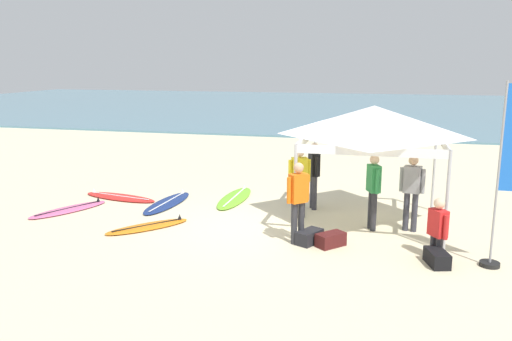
{
  "coord_description": "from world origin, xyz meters",
  "views": [
    {
      "loc": [
        2.65,
        -11.09,
        3.72
      ],
      "look_at": [
        -0.49,
        1.43,
        1.0
      ],
      "focal_mm": 36.45,
      "sensor_mm": 36.0,
      "label": 1
    }
  ],
  "objects_px": {
    "person_black": "(314,171)",
    "surfboard_orange": "(148,226)",
    "surfboard_red": "(120,197)",
    "gear_bag_on_sand": "(309,237)",
    "person_grey": "(412,188)",
    "gear_bag_near_tent": "(331,240)",
    "person_yellow": "(299,178)",
    "surfboard_lime": "(235,198)",
    "person_orange": "(298,197)",
    "person_green": "(373,187)",
    "surfboard_navy": "(168,203)",
    "gear_bag_by_pole": "(437,258)",
    "banner_flag": "(504,184)",
    "canopy_tent": "(374,122)",
    "person_red": "(438,226)",
    "surfboard_pink": "(69,209)"
  },
  "relations": [
    {
      "from": "person_black",
      "to": "surfboard_orange",
      "type": "bearing_deg",
      "value": -144.04
    },
    {
      "from": "surfboard_red",
      "to": "gear_bag_on_sand",
      "type": "relative_size",
      "value": 3.95
    },
    {
      "from": "surfboard_red",
      "to": "person_grey",
      "type": "relative_size",
      "value": 1.39
    },
    {
      "from": "gear_bag_near_tent",
      "to": "person_yellow",
      "type": "bearing_deg",
      "value": 117.88
    },
    {
      "from": "surfboard_lime",
      "to": "person_black",
      "type": "height_order",
      "value": "person_black"
    },
    {
      "from": "surfboard_lime",
      "to": "surfboard_orange",
      "type": "distance_m",
      "value": 3.14
    },
    {
      "from": "person_orange",
      "to": "person_grey",
      "type": "bearing_deg",
      "value": 31.21
    },
    {
      "from": "person_grey",
      "to": "person_yellow",
      "type": "xyz_separation_m",
      "value": [
        -2.57,
        0.4,
        0.0
      ]
    },
    {
      "from": "person_orange",
      "to": "person_green",
      "type": "bearing_deg",
      "value": 41.25
    },
    {
      "from": "person_black",
      "to": "person_yellow",
      "type": "xyz_separation_m",
      "value": [
        -0.23,
        -0.85,
        0.0
      ]
    },
    {
      "from": "surfboard_navy",
      "to": "surfboard_lime",
      "type": "relative_size",
      "value": 0.98
    },
    {
      "from": "gear_bag_near_tent",
      "to": "gear_bag_by_pole",
      "type": "relative_size",
      "value": 1.0
    },
    {
      "from": "person_yellow",
      "to": "banner_flag",
      "type": "distance_m",
      "value": 4.64
    },
    {
      "from": "surfboard_lime",
      "to": "person_green",
      "type": "height_order",
      "value": "person_green"
    },
    {
      "from": "canopy_tent",
      "to": "surfboard_navy",
      "type": "height_order",
      "value": "canopy_tent"
    },
    {
      "from": "person_red",
      "to": "gear_bag_near_tent",
      "type": "relative_size",
      "value": 2.0
    },
    {
      "from": "surfboard_orange",
      "to": "surfboard_red",
      "type": "bearing_deg",
      "value": 130.72
    },
    {
      "from": "surfboard_pink",
      "to": "surfboard_navy",
      "type": "bearing_deg",
      "value": 28.71
    },
    {
      "from": "surfboard_navy",
      "to": "surfboard_red",
      "type": "height_order",
      "value": "same"
    },
    {
      "from": "surfboard_orange",
      "to": "person_yellow",
      "type": "height_order",
      "value": "person_yellow"
    },
    {
      "from": "surfboard_orange",
      "to": "person_black",
      "type": "height_order",
      "value": "person_black"
    },
    {
      "from": "surfboard_pink",
      "to": "surfboard_orange",
      "type": "relative_size",
      "value": 1.17
    },
    {
      "from": "person_black",
      "to": "person_green",
      "type": "height_order",
      "value": "same"
    },
    {
      "from": "person_green",
      "to": "gear_bag_by_pole",
      "type": "xyz_separation_m",
      "value": [
        1.25,
        -1.86,
        -0.85
      ]
    },
    {
      "from": "surfboard_pink",
      "to": "surfboard_lime",
      "type": "height_order",
      "value": "same"
    },
    {
      "from": "surfboard_lime",
      "to": "surfboard_orange",
      "type": "xyz_separation_m",
      "value": [
        -1.21,
        -2.9,
        0.0
      ]
    },
    {
      "from": "surfboard_lime",
      "to": "person_red",
      "type": "bearing_deg",
      "value": -33.13
    },
    {
      "from": "canopy_tent",
      "to": "surfboard_lime",
      "type": "relative_size",
      "value": 1.28
    },
    {
      "from": "person_black",
      "to": "banner_flag",
      "type": "bearing_deg",
      "value": -38.4
    },
    {
      "from": "person_yellow",
      "to": "gear_bag_near_tent",
      "type": "bearing_deg",
      "value": -62.12
    },
    {
      "from": "surfboard_navy",
      "to": "gear_bag_near_tent",
      "type": "distance_m",
      "value": 5.05
    },
    {
      "from": "surfboard_orange",
      "to": "person_green",
      "type": "bearing_deg",
      "value": 12.92
    },
    {
      "from": "person_yellow",
      "to": "person_orange",
      "type": "distance_m",
      "value": 1.82
    },
    {
      "from": "person_yellow",
      "to": "surfboard_navy",
      "type": "bearing_deg",
      "value": 174.45
    },
    {
      "from": "surfboard_pink",
      "to": "gear_bag_on_sand",
      "type": "distance_m",
      "value": 6.35
    },
    {
      "from": "surfboard_navy",
      "to": "person_red",
      "type": "bearing_deg",
      "value": -19.57
    },
    {
      "from": "person_grey",
      "to": "gear_bag_near_tent",
      "type": "height_order",
      "value": "person_grey"
    },
    {
      "from": "gear_bag_on_sand",
      "to": "person_orange",
      "type": "bearing_deg",
      "value": -171.1
    },
    {
      "from": "gear_bag_near_tent",
      "to": "banner_flag",
      "type": "bearing_deg",
      "value": -6.48
    },
    {
      "from": "surfboard_navy",
      "to": "surfboard_orange",
      "type": "height_order",
      "value": "same"
    },
    {
      "from": "surfboard_navy",
      "to": "person_orange",
      "type": "xyz_separation_m",
      "value": [
        3.86,
        -2.14,
        0.95
      ]
    },
    {
      "from": "surfboard_navy",
      "to": "surfboard_orange",
      "type": "bearing_deg",
      "value": -78.97
    },
    {
      "from": "person_black",
      "to": "person_orange",
      "type": "relative_size",
      "value": 1.0
    },
    {
      "from": "person_black",
      "to": "gear_bag_on_sand",
      "type": "distance_m",
      "value": 2.76
    },
    {
      "from": "surfboard_orange",
      "to": "person_grey",
      "type": "height_order",
      "value": "person_grey"
    },
    {
      "from": "surfboard_pink",
      "to": "person_orange",
      "type": "xyz_separation_m",
      "value": [
        6.03,
        -0.95,
        0.95
      ]
    },
    {
      "from": "person_orange",
      "to": "banner_flag",
      "type": "distance_m",
      "value": 3.85
    },
    {
      "from": "surfboard_orange",
      "to": "person_grey",
      "type": "bearing_deg",
      "value": 12.07
    },
    {
      "from": "person_orange",
      "to": "person_black",
      "type": "bearing_deg",
      "value": 90.85
    },
    {
      "from": "person_orange",
      "to": "surfboard_orange",
      "type": "bearing_deg",
      "value": 177.38
    }
  ]
}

